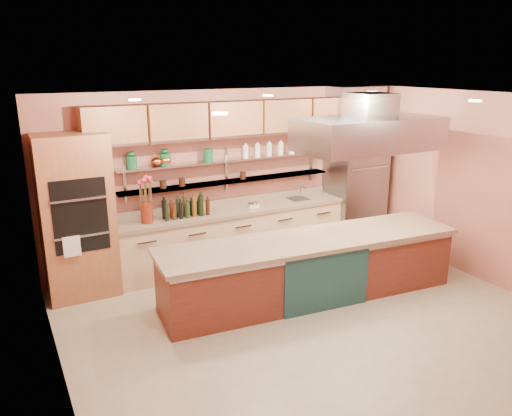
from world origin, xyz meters
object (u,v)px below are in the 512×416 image
kitchen_scale (253,204)px  refrigerator (355,186)px  flower_vase (147,213)px  copper_kettle (156,162)px  island (310,268)px  green_canister (208,155)px

kitchen_scale → refrigerator: bearing=7.5°
flower_vase → kitchen_scale: size_ratio=1.79×
refrigerator → copper_kettle: (-3.59, 0.23, 0.73)m
island → copper_kettle: copper_kettle is taller
green_canister → flower_vase: bearing=-168.5°
island → kitchen_scale: bearing=97.9°
flower_vase → kitchen_scale: bearing=0.0°
kitchen_scale → green_canister: size_ratio=0.91×
refrigerator → island: (-2.00, -1.56, -0.61)m
refrigerator → green_canister: refrigerator is taller
island → green_canister: (-0.75, 1.79, 1.37)m
copper_kettle → flower_vase: bearing=-138.6°
refrigerator → island: refrigerator is taller
refrigerator → island: size_ratio=0.50×
kitchen_scale → copper_kettle: size_ratio=1.02×
kitchen_scale → flower_vase: bearing=-172.2°
island → copper_kettle: bearing=136.6°
copper_kettle → green_canister: 0.83m
flower_vase → green_canister: (1.08, 0.22, 0.73)m
flower_vase → copper_kettle: (0.25, 0.22, 0.70)m
kitchen_scale → green_canister: green_canister is taller
copper_kettle → green_canister: bearing=0.0°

